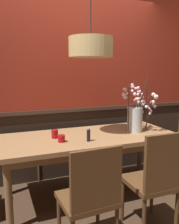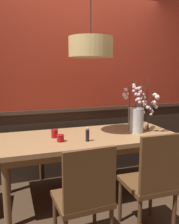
{
  "view_description": "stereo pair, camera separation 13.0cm",
  "coord_description": "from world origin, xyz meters",
  "px_view_note": "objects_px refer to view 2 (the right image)",
  "views": [
    {
      "loc": [
        -1.0,
        -2.54,
        1.51
      ],
      "look_at": [
        0.0,
        0.0,
        1.03
      ],
      "focal_mm": 38.27,
      "sensor_mm": 36.0,
      "label": 1
    },
    {
      "loc": [
        -0.87,
        -2.58,
        1.51
      ],
      "look_at": [
        0.0,
        0.0,
        1.03
      ],
      "focal_mm": 38.27,
      "sensor_mm": 36.0,
      "label": 2
    }
  ],
  "objects_px": {
    "chair_near_side_left": "(85,195)",
    "chair_far_side_right": "(94,134)",
    "candle_holder_nearer_center": "(60,138)",
    "candle_holder_nearer_edge": "(55,133)",
    "vase_with_blossoms": "(137,117)",
    "condiment_bottle": "(87,135)",
    "pendant_lamp": "(91,47)",
    "dining_table": "(89,142)",
    "chair_near_side_right": "(152,180)",
    "chair_far_side_left": "(50,137)"
  },
  "relations": [
    {
      "from": "chair_near_side_right",
      "to": "candle_holder_nearer_center",
      "type": "xyz_separation_m",
      "value": [
        -0.67,
        0.74,
        0.24
      ]
    },
    {
      "from": "candle_holder_nearer_center",
      "to": "candle_holder_nearer_edge",
      "type": "bearing_deg",
      "value": 100.14
    },
    {
      "from": "dining_table",
      "to": "chair_near_side_right",
      "type": "xyz_separation_m",
      "value": [
        0.29,
        -0.88,
        -0.12
      ]
    },
    {
      "from": "chair_far_side_left",
      "to": "condiment_bottle",
      "type": "xyz_separation_m",
      "value": [
        0.24,
        -1.09,
        0.3
      ]
    },
    {
      "from": "chair_far_side_left",
      "to": "condiment_bottle",
      "type": "bearing_deg",
      "value": -77.76
    },
    {
      "from": "chair_near_side_left",
      "to": "chair_far_side_left",
      "type": "relative_size",
      "value": 1.02
    },
    {
      "from": "chair_far_side_right",
      "to": "chair_near_side_right",
      "type": "bearing_deg",
      "value": -92.19
    },
    {
      "from": "candle_holder_nearer_edge",
      "to": "condiment_bottle",
      "type": "distance_m",
      "value": 0.4
    },
    {
      "from": "chair_near_side_left",
      "to": "chair_far_side_left",
      "type": "distance_m",
      "value": 1.76
    },
    {
      "from": "chair_near_side_right",
      "to": "candle_holder_nearer_edge",
      "type": "distance_m",
      "value": 1.18
    },
    {
      "from": "dining_table",
      "to": "condiment_bottle",
      "type": "distance_m",
      "value": 0.28
    },
    {
      "from": "chair_far_side_left",
      "to": "candle_holder_nearer_center",
      "type": "xyz_separation_m",
      "value": [
        -0.04,
        -1.01,
        0.27
      ]
    },
    {
      "from": "dining_table",
      "to": "vase_with_blossoms",
      "type": "height_order",
      "value": "vase_with_blossoms"
    },
    {
      "from": "chair_far_side_left",
      "to": "candle_holder_nearer_center",
      "type": "relative_size",
      "value": 11.29
    },
    {
      "from": "chair_near_side_left",
      "to": "chair_far_side_right",
      "type": "distance_m",
      "value": 1.86
    },
    {
      "from": "chair_far_side_right",
      "to": "chair_near_side_left",
      "type": "bearing_deg",
      "value": -111.97
    },
    {
      "from": "vase_with_blossoms",
      "to": "candle_holder_nearer_edge",
      "type": "relative_size",
      "value": 7.01
    },
    {
      "from": "vase_with_blossoms",
      "to": "candle_holder_nearer_center",
      "type": "bearing_deg",
      "value": -173.91
    },
    {
      "from": "candle_holder_nearer_center",
      "to": "condiment_bottle",
      "type": "height_order",
      "value": "condiment_bottle"
    },
    {
      "from": "pendant_lamp",
      "to": "vase_with_blossoms",
      "type": "bearing_deg",
      "value": -2.07
    },
    {
      "from": "vase_with_blossoms",
      "to": "candle_holder_nearer_center",
      "type": "relative_size",
      "value": 8.31
    },
    {
      "from": "vase_with_blossoms",
      "to": "condiment_bottle",
      "type": "distance_m",
      "value": 0.74
    },
    {
      "from": "chair_near_side_left",
      "to": "vase_with_blossoms",
      "type": "height_order",
      "value": "vase_with_blossoms"
    },
    {
      "from": "chair_near_side_left",
      "to": "vase_with_blossoms",
      "type": "xyz_separation_m",
      "value": [
        0.95,
        0.86,
        0.42
      ]
    },
    {
      "from": "chair_far_side_left",
      "to": "chair_far_side_right",
      "type": "height_order",
      "value": "chair_far_side_left"
    },
    {
      "from": "candle_holder_nearer_edge",
      "to": "condiment_bottle",
      "type": "xyz_separation_m",
      "value": [
        0.31,
        -0.25,
        0.02
      ]
    },
    {
      "from": "chair_near_side_right",
      "to": "condiment_bottle",
      "type": "distance_m",
      "value": 0.81
    },
    {
      "from": "candle_holder_nearer_center",
      "to": "pendant_lamp",
      "type": "bearing_deg",
      "value": 18.18
    },
    {
      "from": "chair_near_side_left",
      "to": "pendant_lamp",
      "type": "xyz_separation_m",
      "value": [
        0.35,
        0.88,
        1.24
      ]
    },
    {
      "from": "chair_near_side_left",
      "to": "candle_holder_nearer_edge",
      "type": "relative_size",
      "value": 9.7
    },
    {
      "from": "candle_holder_nearer_center",
      "to": "pendant_lamp",
      "type": "height_order",
      "value": "pendant_lamp"
    },
    {
      "from": "chair_near_side_right",
      "to": "condiment_bottle",
      "type": "xyz_separation_m",
      "value": [
        -0.39,
        0.66,
        0.28
      ]
    },
    {
      "from": "vase_with_blossoms",
      "to": "condiment_bottle",
      "type": "xyz_separation_m",
      "value": [
        -0.71,
        -0.19,
        -0.12
      ]
    },
    {
      "from": "chair_near_side_left",
      "to": "candle_holder_nearer_edge",
      "type": "bearing_deg",
      "value": 94.15
    },
    {
      "from": "vase_with_blossoms",
      "to": "pendant_lamp",
      "type": "distance_m",
      "value": 1.02
    },
    {
      "from": "chair_near_side_right",
      "to": "chair_far_side_left",
      "type": "height_order",
      "value": "chair_near_side_right"
    },
    {
      "from": "dining_table",
      "to": "chair_near_side_left",
      "type": "distance_m",
      "value": 0.96
    },
    {
      "from": "dining_table",
      "to": "vase_with_blossoms",
      "type": "xyz_separation_m",
      "value": [
        0.61,
        -0.03,
        0.27
      ]
    },
    {
      "from": "chair_near_side_left",
      "to": "vase_with_blossoms",
      "type": "bearing_deg",
      "value": 42.06
    },
    {
      "from": "chair_far_side_left",
      "to": "condiment_bottle",
      "type": "distance_m",
      "value": 1.15
    },
    {
      "from": "dining_table",
      "to": "chair_near_side_right",
      "type": "bearing_deg",
      "value": -71.64
    },
    {
      "from": "condiment_bottle",
      "to": "chair_near_side_left",
      "type": "bearing_deg",
      "value": -109.87
    },
    {
      "from": "chair_far_side_right",
      "to": "candle_holder_nearer_edge",
      "type": "xyz_separation_m",
      "value": [
        -0.76,
        -0.8,
        0.28
      ]
    },
    {
      "from": "vase_with_blossoms",
      "to": "condiment_bottle",
      "type": "bearing_deg",
      "value": -165.27
    },
    {
      "from": "chair_near_side_left",
      "to": "candle_holder_nearer_center",
      "type": "xyz_separation_m",
      "value": [
        -0.04,
        0.75,
        0.27
      ]
    },
    {
      "from": "dining_table",
      "to": "pendant_lamp",
      "type": "relative_size",
      "value": 2.08
    },
    {
      "from": "dining_table",
      "to": "condiment_bottle",
      "type": "xyz_separation_m",
      "value": [
        -0.1,
        -0.22,
        0.15
      ]
    },
    {
      "from": "pendant_lamp",
      "to": "chair_far_side_left",
      "type": "bearing_deg",
      "value": 111.34
    },
    {
      "from": "chair_far_side_left",
      "to": "vase_with_blossoms",
      "type": "distance_m",
      "value": 1.37
    },
    {
      "from": "condiment_bottle",
      "to": "pendant_lamp",
      "type": "height_order",
      "value": "pendant_lamp"
    }
  ]
}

